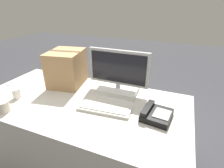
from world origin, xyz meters
TOP-DOWN VIEW (x-y plane):
  - ground_plane at (0.00, 0.00)m, footprint 12.00×12.00m
  - office_desk at (0.00, 0.00)m, footprint 1.80×0.90m
  - monitor at (0.24, 0.28)m, footprint 0.55×0.25m
  - keyboard at (0.25, -0.04)m, footprint 0.43×0.20m
  - desk_phone at (0.64, 0.01)m, footprint 0.22×0.24m
  - paper_cup_left at (-0.53, -0.16)m, footprint 0.07×0.07m
  - paper_cup_right at (-0.45, -0.35)m, footprint 0.09×0.09m
  - spoon at (-0.80, -0.02)m, footprint 0.16×0.03m
  - cardboard_box at (-0.29, 0.25)m, footprint 0.36×0.41m

SIDE VIEW (x-z plane):
  - ground_plane at x=0.00m, z-range 0.00..0.00m
  - office_desk at x=0.00m, z-range 0.00..0.72m
  - spoon at x=-0.80m, z-range 0.72..0.73m
  - keyboard at x=0.25m, z-range 0.72..0.75m
  - desk_phone at x=0.64m, z-range 0.71..0.79m
  - paper_cup_left at x=-0.53m, z-range 0.73..0.81m
  - paper_cup_right at x=-0.45m, z-range 0.73..0.81m
  - monitor at x=0.24m, z-range 0.68..1.08m
  - cardboard_box at x=-0.29m, z-range 0.72..1.06m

